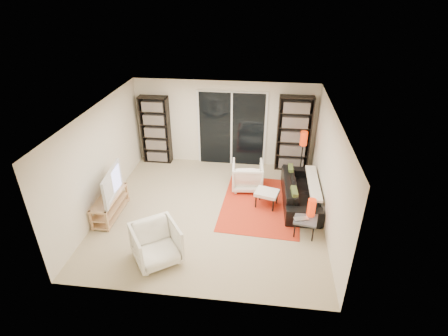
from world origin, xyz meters
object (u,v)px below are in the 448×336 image
Objects in this scene: side_table at (306,220)px; floor_lamp at (303,143)px; tv_stand at (110,205)px; sofa at (301,191)px; bookshelf_right at (294,134)px; ottoman at (267,193)px; bookshelf_left at (156,130)px; armchair_front at (156,244)px; armchair_back at (247,176)px.

floor_lamp is at bearing 88.68° from side_table.
sofa is (4.30, 1.05, 0.04)m from tv_stand.
bookshelf_right is at bearing 33.45° from tv_stand.
side_table is (0.81, -0.94, 0.01)m from ottoman.
tv_stand is 2.03× the size of ottoman.
ottoman is 1.12× the size of side_table.
bookshelf_left is 0.94× the size of sofa.
side_table is at bearing -91.32° from floor_lamp.
bookshelf_right is at bearing 20.99° from armchair_front.
bookshelf_right is 2.69× the size of armchair_back.
bookshelf_left is 3.57× the size of side_table.
armchair_front is (-2.69, -4.01, -0.67)m from bookshelf_right.
bookshelf_left is 2.50× the size of armchair_back.
bookshelf_left is at bearing 172.50° from floor_lamp.
bookshelf_left is 3.80m from ottoman.
side_table is 2.45m from floor_lamp.
side_table is (0.02, -1.20, 0.05)m from sofa.
armchair_front is 0.62× the size of floor_lamp.
ottoman is 1.80m from floor_lamp.
ottoman is (0.51, -0.76, -0.01)m from armchair_back.
tv_stand is at bearing -153.19° from floor_lamp.
sofa is at bearing -22.91° from bookshelf_left.
sofa is 3.38× the size of ottoman.
armchair_back is 0.91m from ottoman.
floor_lamp is (2.91, 3.47, 0.65)m from armchair_front.
armchair_front is at bearing -134.70° from ottoman.
armchair_front is at bearing -40.97° from tv_stand.
ottoman and side_table have the same top height.
bookshelf_left is at bearing 180.00° from bookshelf_right.
armchair_front is at bearing 56.94° from armchair_back.
armchair_back is at bearing -23.83° from bookshelf_left.
ottoman is at bearing 119.07° from armchair_back.
armchair_front is at bearing -73.86° from bookshelf_left.
tv_stand is 3.59m from ottoman.
sofa is 2.46× the size of armchair_front.
bookshelf_right is 0.58m from floor_lamp.
floor_lamp is (4.07, -0.54, 0.05)m from bookshelf_left.
bookshelf_right is 4.87m from armchair_front.
bookshelf_left is 4.10m from floor_lamp.
bookshelf_left reaches higher than armchair_front.
sofa reaches higher than tv_stand.
tv_stand is 1.60× the size of armchair_back.
armchair_back is at bearing -154.55° from floor_lamp.
bookshelf_right reaches higher than bookshelf_left.
bookshelf_right is 1.85m from sofa.
armchair_back is at bearing -134.24° from bookshelf_right.
armchair_front is (1.46, -1.27, 0.12)m from tv_stand.
bookshelf_right is 1.80m from armchair_back.
side_table is at bearing -86.80° from bookshelf_right.
ottoman is 1.24m from side_table.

